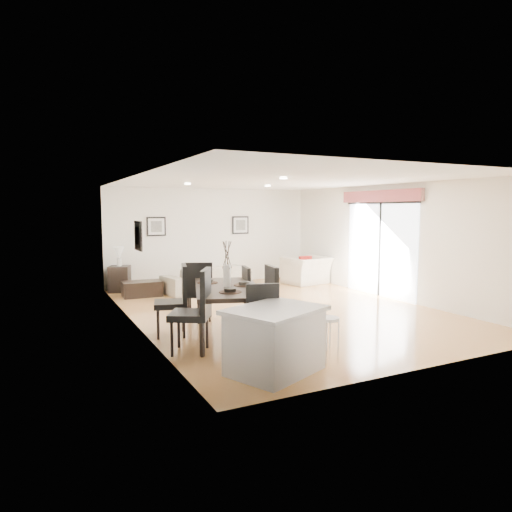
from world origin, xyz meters
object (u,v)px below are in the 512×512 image
dining_table (227,292)px  sofa (207,278)px  dining_chair_efar (252,293)px  dining_chair_foot (199,288)px  dining_chair_enear (279,298)px  armchair (306,270)px  coffee_table (142,289)px  bar_stool (329,324)px  dining_chair_wfar (177,296)px  kitchen_island (275,340)px  dining_chair_wnear (197,306)px  side_table (120,279)px  dining_chair_head (264,318)px

dining_table → sofa: bearing=92.3°
dining_chair_efar → dining_chair_foot: dining_chair_foot is taller
sofa → dining_chair_enear: bearing=73.3°
armchair → dining_chair_foot: size_ratio=1.04×
armchair → coffee_table: (-4.62, 0.17, -0.20)m
dining_chair_efar → bar_stool: bearing=-166.7°
dining_chair_wfar → coffee_table: (0.24, 3.73, -0.48)m
armchair → dining_chair_wfar: 6.03m
kitchen_island → coffee_table: bearing=70.4°
coffee_table → dining_chair_wfar: bearing=-91.6°
dining_chair_wnear → side_table: size_ratio=1.87×
dining_chair_enear → armchair: bearing=-27.1°
sofa → dining_table: size_ratio=1.01×
dining_chair_wfar → coffee_table: size_ratio=1.29×
dining_chair_efar → side_table: bearing=31.5°
bar_stool → dining_chair_efar: bearing=90.9°
armchair → coffee_table: 4.63m
dining_chair_wnear → bar_stool: (1.47, -1.23, -0.15)m
side_table → coffee_table: bearing=-66.9°
dining_chair_efar → coffee_table: bearing=30.5°
dining_chair_foot → side_table: (-0.81, 3.83, -0.30)m
dining_chair_wnear → dining_chair_wfar: size_ratio=1.05×
sofa → dining_chair_efar: 3.71m
sofa → dining_chair_wfar: dining_chair_wfar is taller
dining_chair_wnear → side_table: 5.66m
dining_chair_efar → dining_chair_head: bearing=171.4°
armchair → coffee_table: armchair is taller
sofa → armchair: 2.95m
dining_chair_foot → coffee_table: dining_chair_foot is taller
kitchen_island → dining_chair_enear: bearing=35.4°
dining_chair_head → dining_chair_enear: bearing=66.5°
dining_table → bar_stool: size_ratio=3.52×
dining_chair_enear → dining_chair_foot: 1.91m
dining_chair_wfar → kitchen_island: bearing=30.6°
dining_chair_wfar → dining_chair_foot: bearing=154.4°
dining_chair_wnear → coffee_table: size_ratio=1.35×
dining_chair_wfar → side_table: dining_chair_wfar is taller
dining_table → dining_chair_efar: (0.72, 0.53, -0.16)m
dining_chair_head → side_table: bearing=115.6°
dining_chair_wfar → dining_chair_enear: dining_chair_enear is taller
armchair → dining_chair_foot: (-4.18, -2.78, 0.25)m
dining_chair_wnear → dining_chair_enear: bearing=122.6°
dining_chair_efar → dining_chair_foot: (-0.76, 0.74, 0.03)m
dining_table → dining_chair_foot: size_ratio=1.99×
dining_chair_enear → bar_stool: size_ratio=1.90×
dining_chair_head → coffee_table: dining_chair_head is taller
dining_chair_wnear → side_table: dining_chair_wnear is taller
sofa → coffee_table: size_ratio=2.46×
dining_chair_head → kitchen_island: (-0.11, -0.53, -0.16)m
dining_chair_wnear → sofa: bearing=-172.2°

